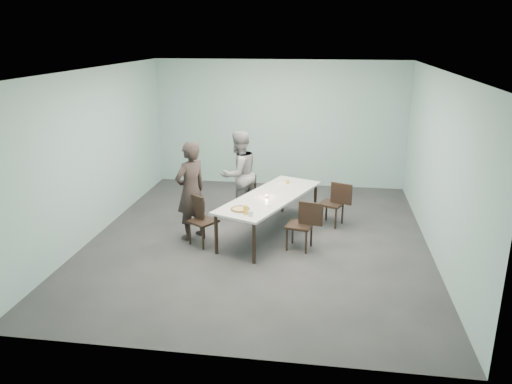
# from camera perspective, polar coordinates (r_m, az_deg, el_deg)

# --- Properties ---
(ground) EXTENTS (7.00, 7.00, 0.00)m
(ground) POSITION_cam_1_polar(r_m,az_deg,el_deg) (9.14, 0.31, -5.35)
(ground) COLOR #333335
(ground) RESTS_ON ground
(room_shell) EXTENTS (6.02, 7.02, 3.01)m
(room_shell) POSITION_cam_1_polar(r_m,az_deg,el_deg) (8.55, 0.33, 7.23)
(room_shell) COLOR #9DC5C3
(room_shell) RESTS_ON ground
(table) EXTENTS (1.80, 2.75, 0.75)m
(table) POSITION_cam_1_polar(r_m,az_deg,el_deg) (9.11, 1.64, -0.77)
(table) COLOR white
(table) RESTS_ON ground
(chair_near_left) EXTENTS (0.64, 0.58, 0.87)m
(chair_near_left) POSITION_cam_1_polar(r_m,az_deg,el_deg) (8.84, -6.44, -2.79)
(chair_near_left) COLOR black
(chair_near_left) RESTS_ON ground
(chair_far_left) EXTENTS (0.63, 0.59, 0.87)m
(chair_far_left) POSITION_cam_1_polar(r_m,az_deg,el_deg) (10.16, -0.45, 0.08)
(chair_far_left) COLOR black
(chair_far_left) RESTS_ON ground
(chair_near_right) EXTENTS (0.65, 0.50, 0.87)m
(chair_near_right) POSITION_cam_1_polar(r_m,az_deg,el_deg) (8.56, 5.53, -3.45)
(chair_near_right) COLOR black
(chair_near_right) RESTS_ON ground
(chair_far_right) EXTENTS (0.65, 0.55, 0.87)m
(chair_far_right) POSITION_cam_1_polar(r_m,az_deg,el_deg) (9.70, 9.07, -1.01)
(chair_far_right) COLOR black
(chair_far_right) RESTS_ON ground
(diner_near) EXTENTS (0.73, 0.78, 1.79)m
(diner_near) POSITION_cam_1_polar(r_m,az_deg,el_deg) (8.97, -7.46, 0.14)
(diner_near) COLOR black
(diner_near) RESTS_ON ground
(diner_far) EXTENTS (1.07, 1.08, 1.76)m
(diner_far) POSITION_cam_1_polar(r_m,az_deg,el_deg) (10.01, -1.96, 2.06)
(diner_far) COLOR gray
(diner_far) RESTS_ON ground
(pizza) EXTENTS (0.34, 0.34, 0.04)m
(pizza) POSITION_cam_1_polar(r_m,az_deg,el_deg) (8.35, -1.81, -1.98)
(pizza) COLOR white
(pizza) RESTS_ON table
(side_plate) EXTENTS (0.18, 0.18, 0.01)m
(side_plate) POSITION_cam_1_polar(r_m,az_deg,el_deg) (8.59, 1.25, -1.49)
(side_plate) COLOR white
(side_plate) RESTS_ON table
(beer_glass) EXTENTS (0.08, 0.08, 0.15)m
(beer_glass) POSITION_cam_1_polar(r_m,az_deg,el_deg) (8.14, -1.18, -2.07)
(beer_glass) COLOR gold
(beer_glass) RESTS_ON table
(water_tumbler) EXTENTS (0.08, 0.08, 0.09)m
(water_tumbler) POSITION_cam_1_polar(r_m,az_deg,el_deg) (8.08, -0.60, -2.46)
(water_tumbler) COLOR silver
(water_tumbler) RESTS_ON table
(tealight) EXTENTS (0.06, 0.06, 0.05)m
(tealight) POSITION_cam_1_polar(r_m,az_deg,el_deg) (8.99, 1.20, -0.50)
(tealight) COLOR silver
(tealight) RESTS_ON table
(amber_tumbler) EXTENTS (0.07, 0.07, 0.08)m
(amber_tumbler) POSITION_cam_1_polar(r_m,az_deg,el_deg) (9.78, 3.65, 1.11)
(amber_tumbler) COLOR gold
(amber_tumbler) RESTS_ON table
(menu) EXTENTS (0.36, 0.32, 0.01)m
(menu) POSITION_cam_1_polar(r_m,az_deg,el_deg) (9.79, 3.31, 0.91)
(menu) COLOR silver
(menu) RESTS_ON table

